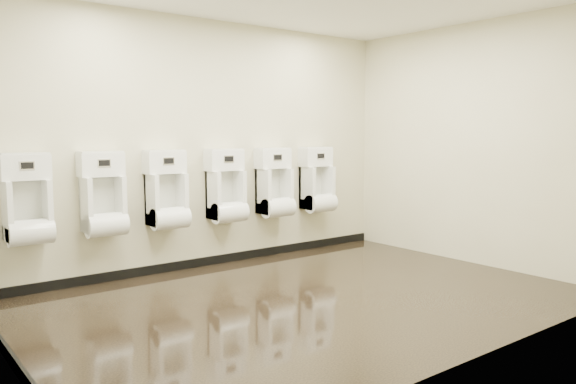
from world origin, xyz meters
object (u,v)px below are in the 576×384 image
at_px(urinal_1, 103,200).
at_px(urinal_2, 167,196).
at_px(urinal_3, 226,191).
at_px(urinal_5, 318,185).
at_px(urinal_0, 28,206).
at_px(urinal_4, 275,188).

xyz_separation_m(urinal_1, urinal_2, (0.68, 0.00, 0.00)).
xyz_separation_m(urinal_3, urinal_5, (1.38, 0.00, 0.00)).
bearing_deg(urinal_0, urinal_3, 0.00).
height_order(urinal_0, urinal_5, same).
distance_m(urinal_0, urinal_4, 2.81).
xyz_separation_m(urinal_0, urinal_3, (2.12, 0.00, 0.00)).
bearing_deg(urinal_5, urinal_3, 180.00).
distance_m(urinal_0, urinal_5, 3.50).
distance_m(urinal_2, urinal_5, 2.12).
bearing_deg(urinal_1, urinal_0, 180.00).
bearing_deg(urinal_0, urinal_1, 0.00).
xyz_separation_m(urinal_2, urinal_5, (2.12, 0.00, 0.00)).
relative_size(urinal_3, urinal_4, 1.00).
bearing_deg(urinal_2, urinal_0, 180.00).
distance_m(urinal_1, urinal_3, 1.42).
relative_size(urinal_3, urinal_5, 1.00).
distance_m(urinal_3, urinal_5, 1.38).
height_order(urinal_3, urinal_5, same).
relative_size(urinal_1, urinal_4, 1.00).
height_order(urinal_2, urinal_5, same).
bearing_deg(urinal_4, urinal_1, 180.00).
xyz_separation_m(urinal_0, urinal_1, (0.70, 0.00, 0.00)).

